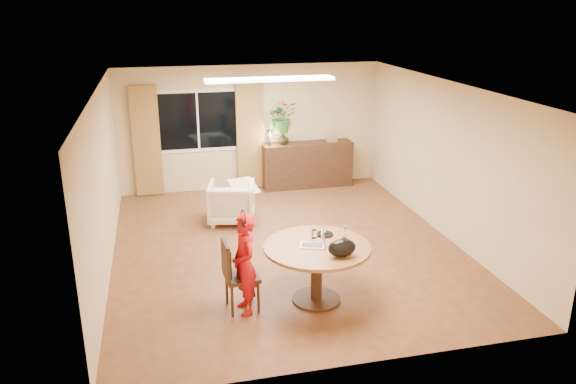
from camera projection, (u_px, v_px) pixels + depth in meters
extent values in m
plane|color=brown|center=(286.00, 247.00, 9.20)|extent=(6.50, 6.50, 0.00)
plane|color=white|center=(286.00, 87.00, 8.37)|extent=(6.50, 6.50, 0.00)
plane|color=beige|center=(251.00, 128.00, 11.78)|extent=(5.50, 0.00, 5.50)
plane|color=beige|center=(103.00, 183.00, 8.19)|extent=(0.00, 6.50, 6.50)
plane|color=beige|center=(446.00, 160.00, 9.38)|extent=(0.00, 6.50, 6.50)
cube|color=white|center=(198.00, 121.00, 11.46)|extent=(1.70, 0.02, 1.30)
cube|color=black|center=(198.00, 121.00, 11.45)|extent=(1.55, 0.01, 1.15)
cube|color=white|center=(198.00, 121.00, 11.45)|extent=(0.04, 0.01, 1.15)
cube|color=olive|center=(147.00, 141.00, 11.27)|extent=(0.55, 0.08, 2.25)
cube|color=olive|center=(250.00, 136.00, 11.73)|extent=(0.55, 0.08, 2.25)
cube|color=white|center=(270.00, 79.00, 9.48)|extent=(2.20, 0.35, 0.05)
cylinder|color=brown|center=(317.00, 247.00, 7.31)|extent=(1.41, 1.41, 0.04)
cylinder|color=black|center=(317.00, 275.00, 7.44)|extent=(0.15, 0.15, 0.76)
cylinder|color=black|center=(316.00, 299.00, 7.55)|extent=(0.65, 0.65, 0.03)
imported|color=red|center=(244.00, 264.00, 7.08)|extent=(0.53, 0.39, 1.33)
imported|color=beige|center=(232.00, 202.00, 10.14)|extent=(0.96, 0.98, 0.75)
cube|color=black|center=(307.00, 165.00, 12.08)|extent=(1.93, 0.47, 0.96)
imported|color=black|center=(283.00, 138.00, 11.76)|extent=(0.26, 0.26, 0.25)
imported|color=#3A6C28|center=(282.00, 117.00, 11.61)|extent=(0.60, 0.53, 0.66)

